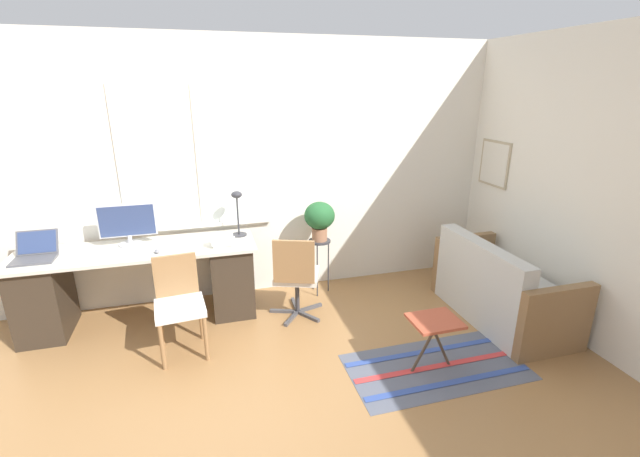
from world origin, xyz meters
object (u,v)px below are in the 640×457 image
(monitor, at_px, (128,224))
(mouse, at_px, (157,251))
(laptop, at_px, (35,253))
(potted_plant, at_px, (320,218))
(desk_lamp, at_px, (237,206))
(office_chair_swivel, at_px, (296,275))
(folding_stool, at_px, (435,325))
(couch_loveseat, at_px, (499,291))
(plant_stand, at_px, (320,247))
(keyboard, at_px, (122,255))
(desk_chair_wooden, at_px, (179,302))
(book_stack, at_px, (223,241))

(monitor, bearing_deg, mouse, -48.70)
(laptop, height_order, potted_plant, potted_plant)
(monitor, relative_size, desk_lamp, 1.11)
(office_chair_swivel, bearing_deg, folding_stool, 148.07)
(mouse, height_order, desk_lamp, desk_lamp)
(potted_plant, relative_size, folding_stool, 0.92)
(laptop, bearing_deg, potted_plant, 2.73)
(monitor, distance_m, office_chair_swivel, 1.68)
(laptop, distance_m, monitor, 0.79)
(office_chair_swivel, bearing_deg, couch_loveseat, -176.45)
(potted_plant, bearing_deg, mouse, -170.28)
(monitor, bearing_deg, desk_lamp, -0.48)
(office_chair_swivel, xyz_separation_m, plant_stand, (0.37, 0.46, 0.08))
(couch_loveseat, bearing_deg, keyboard, 77.80)
(monitor, height_order, office_chair_swivel, monitor)
(keyboard, height_order, couch_loveseat, couch_loveseat)
(potted_plant, bearing_deg, desk_lamp, 179.04)
(desk_chair_wooden, bearing_deg, book_stack, 42.89)
(office_chair_swivel, height_order, plant_stand, office_chair_swivel)
(couch_loveseat, xyz_separation_m, plant_stand, (-1.56, 1.01, 0.25))
(laptop, height_order, mouse, laptop)
(keyboard, xyz_separation_m, desk_chair_wooden, (0.48, -0.48, -0.30))
(potted_plant, bearing_deg, folding_stool, -71.89)
(desk_lamp, bearing_deg, keyboard, -165.68)
(couch_loveseat, distance_m, plant_stand, 1.87)
(mouse, xyz_separation_m, office_chair_swivel, (1.26, -0.18, -0.32))
(desk_chair_wooden, distance_m, plant_stand, 1.63)
(desk_lamp, relative_size, potted_plant, 1.09)
(keyboard, bearing_deg, desk_lamp, 14.32)
(mouse, bearing_deg, keyboard, 176.58)
(mouse, bearing_deg, couch_loveseat, -13.02)
(office_chair_swivel, xyz_separation_m, couch_loveseat, (1.92, -0.56, -0.17))
(folding_stool, bearing_deg, desk_chair_wooden, 157.08)
(keyboard, xyz_separation_m, plant_stand, (1.93, 0.26, -0.23))
(desk_lamp, xyz_separation_m, folding_stool, (1.37, -1.58, -0.65))
(keyboard, xyz_separation_m, couch_loveseat, (3.49, -0.75, -0.48))
(keyboard, distance_m, couch_loveseat, 3.60)
(laptop, distance_m, keyboard, 0.74)
(desk_lamp, xyz_separation_m, desk_chair_wooden, (-0.60, -0.75, -0.59))
(plant_stand, bearing_deg, mouse, -170.28)
(monitor, distance_m, keyboard, 0.35)
(book_stack, bearing_deg, desk_lamp, 57.86)
(monitor, xyz_separation_m, desk_chair_wooden, (0.44, -0.76, -0.50))
(couch_loveseat, relative_size, potted_plant, 3.37)
(laptop, relative_size, desk_lamp, 0.73)
(book_stack, relative_size, office_chair_swivel, 0.27)
(office_chair_swivel, distance_m, potted_plant, 0.72)
(keyboard, relative_size, desk_chair_wooden, 0.50)
(mouse, xyz_separation_m, potted_plant, (1.63, 0.28, 0.10))
(keyboard, distance_m, plant_stand, 1.96)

